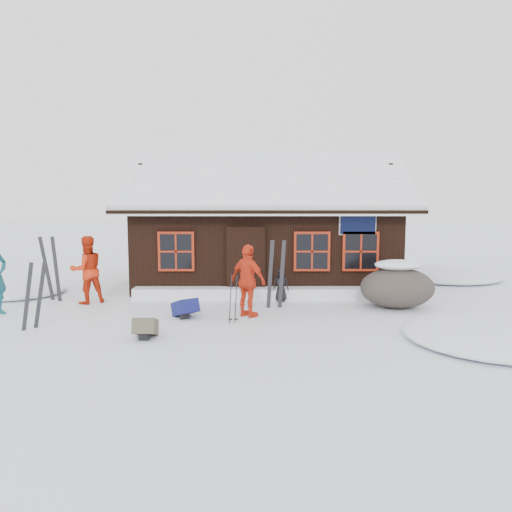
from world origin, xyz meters
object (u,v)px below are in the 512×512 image
object	(u,v)px
ski_pair_left	(34,296)
backpack_olive	(146,330)
skier_orange_right	(248,281)
ski_poles	(233,300)
skier_orange_left	(87,270)
skier_crouched	(281,285)
boulder	(397,286)
backpack_blue	(185,311)

from	to	relation	value
ski_pair_left	backpack_olive	size ratio (longest dim) A/B	2.59
skier_orange_right	ski_poles	bearing A→B (deg)	99.86
ski_pair_left	backpack_olive	world-z (taller)	ski_pair_left
skier_orange_left	skier_crouched	size ratio (longest dim) A/B	2.03
skier_crouched	backpack_olive	size ratio (longest dim) A/B	1.55
skier_crouched	backpack_olive	bearing A→B (deg)	-124.42
boulder	backpack_blue	xyz separation A→B (m)	(-5.42, -1.06, -0.41)
skier_orange_left	backpack_olive	distance (m)	4.22
ski_pair_left	backpack_olive	bearing A→B (deg)	-45.30
backpack_blue	skier_orange_left	bearing A→B (deg)	115.53
ski_pair_left	backpack_blue	bearing A→B (deg)	-11.31
skier_crouched	boulder	xyz separation A→B (m)	(3.01, -0.85, 0.12)
skier_orange_left	skier_crouched	xyz separation A→B (m)	(5.32, 0.27, -0.47)
ski_pair_left	boulder	bearing A→B (deg)	-15.42
skier_orange_right	boulder	xyz separation A→B (m)	(3.90, 0.98, -0.31)
skier_orange_left	ski_poles	bearing A→B (deg)	116.28
backpack_blue	backpack_olive	xyz separation A→B (m)	(-0.57, -1.78, -0.01)
skier_orange_left	boulder	size ratio (longest dim) A/B	0.96
ski_poles	backpack_olive	size ratio (longest dim) A/B	1.97
skier_orange_left	ski_pair_left	world-z (taller)	skier_orange_left
skier_crouched	ski_pair_left	xyz separation A→B (m)	(-5.60, -2.93, 0.26)
skier_orange_left	backpack_blue	xyz separation A→B (m)	(2.91, -1.65, -0.76)
skier_orange_left	skier_orange_right	size ratio (longest dim) A/B	1.05
ski_poles	skier_orange_left	bearing A→B (deg)	152.30
skier_crouched	ski_poles	xyz separation A→B (m)	(-1.23, -2.41, 0.09)
backpack_blue	backpack_olive	size ratio (longest dim) A/B	1.04
ski_pair_left	ski_poles	xyz separation A→B (m)	(4.37, 0.52, -0.18)
skier_crouched	backpack_olive	world-z (taller)	skier_crouched
ski_poles	backpack_olive	bearing A→B (deg)	-143.79
skier_orange_right	ski_poles	world-z (taller)	skier_orange_right
boulder	ski_poles	xyz separation A→B (m)	(-4.24, -1.56, -0.03)
skier_orange_right	skier_orange_left	bearing A→B (deg)	20.87
skier_orange_right	boulder	distance (m)	4.04
backpack_blue	backpack_olive	bearing A→B (deg)	-142.72
skier_orange_left	ski_poles	size ratio (longest dim) A/B	1.59
skier_orange_left	backpack_blue	bearing A→B (deg)	114.44
skier_orange_left	boulder	bearing A→B (deg)	139.96
boulder	backpack_blue	bearing A→B (deg)	-168.93
skier_orange_right	backpack_blue	bearing A→B (deg)	43.26
skier_orange_right	ski_pair_left	xyz separation A→B (m)	(-4.71, -1.09, -0.17)
boulder	ski_poles	size ratio (longest dim) A/B	1.66
skier_orange_right	backpack_olive	xyz separation A→B (m)	(-2.09, -1.86, -0.73)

